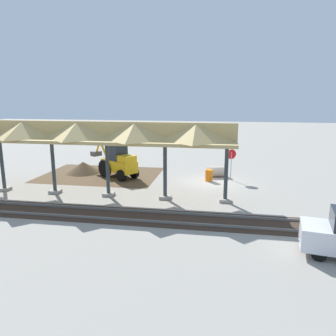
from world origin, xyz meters
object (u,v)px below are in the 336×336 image
object	(u,v)px
concrete_pipe	(217,172)
stop_sign	(231,158)
traffic_barrel	(209,175)
backhoe	(118,162)

from	to	relation	value
concrete_pipe	stop_sign	bearing A→B (deg)	142.86
concrete_pipe	traffic_barrel	bearing A→B (deg)	68.34
concrete_pipe	traffic_barrel	xyz separation A→B (m)	(0.57, 1.43, 0.03)
concrete_pipe	traffic_barrel	world-z (taller)	traffic_barrel
stop_sign	traffic_barrel	distance (m)	2.20
stop_sign	concrete_pipe	distance (m)	1.92
backhoe	traffic_barrel	size ratio (longest dim) A/B	5.36
stop_sign	concrete_pipe	bearing A→B (deg)	-37.14
stop_sign	traffic_barrel	bearing A→B (deg)	19.50
concrete_pipe	backhoe	bearing A→B (deg)	10.00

